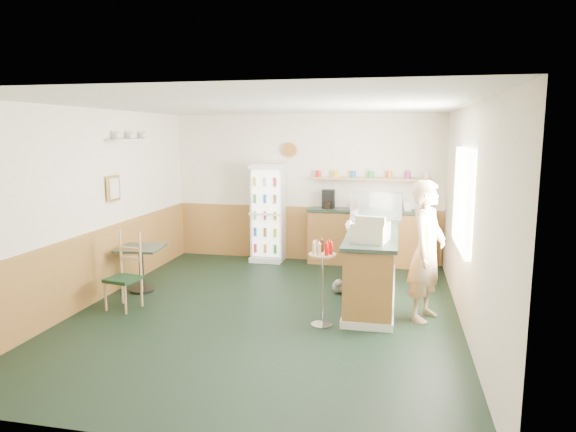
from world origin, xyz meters
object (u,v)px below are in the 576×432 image
(display_case, at_px, (376,207))
(cafe_table, at_px, (141,260))
(shopkeeper, at_px, (427,251))
(drinks_fridge, at_px, (268,213))
(cafe_chair, at_px, (126,268))
(condiment_stand, at_px, (322,271))
(cash_register, at_px, (371,232))

(display_case, bearing_deg, cafe_table, -161.58)
(cafe_table, bearing_deg, display_case, 18.42)
(shopkeeper, bearing_deg, drinks_fridge, 68.97)
(drinks_fridge, bearing_deg, cafe_chair, -113.06)
(shopkeeper, relative_size, condiment_stand, 1.68)
(cash_register, relative_size, cafe_table, 0.64)
(drinks_fridge, height_order, display_case, drinks_fridge)
(shopkeeper, bearing_deg, condiment_stand, 134.54)
(cafe_table, xyz_separation_m, cafe_chair, (0.13, -0.68, 0.06))
(shopkeeper, distance_m, cafe_table, 4.13)
(cash_register, bearing_deg, drinks_fridge, 138.29)
(cash_register, height_order, cafe_chair, cash_register)
(display_case, distance_m, cash_register, 1.56)
(drinks_fridge, relative_size, cafe_table, 2.64)
(cafe_table, bearing_deg, condiment_stand, -15.96)
(drinks_fridge, xyz_separation_m, cash_register, (2.02, -2.68, 0.23))
(display_case, distance_m, cafe_table, 3.66)
(drinks_fridge, bearing_deg, cafe_table, -121.49)
(display_case, bearing_deg, cafe_chair, -151.02)
(cash_register, relative_size, cafe_chair, 0.42)
(cash_register, bearing_deg, display_case, 101.36)
(condiment_stand, distance_m, cafe_chair, 2.72)
(display_case, bearing_deg, cash_register, -90.00)
(condiment_stand, bearing_deg, shopkeeper, 22.25)
(cafe_table, height_order, cafe_chair, cafe_chair)
(condiment_stand, bearing_deg, cash_register, 35.27)
(cafe_table, bearing_deg, drinks_fridge, 58.51)
(cafe_chair, bearing_deg, drinks_fridge, 77.55)
(cafe_table, bearing_deg, cafe_chair, -78.75)
(drinks_fridge, distance_m, condiment_stand, 3.41)
(cafe_chair, bearing_deg, condiment_stand, 7.69)
(shopkeeper, height_order, cafe_table, shopkeeper)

